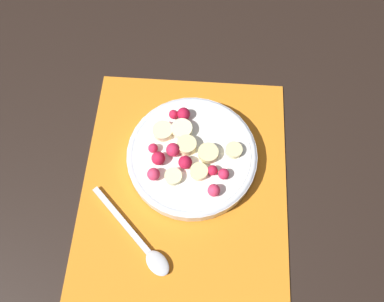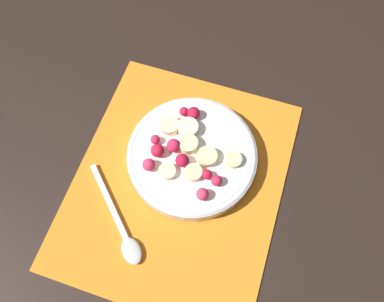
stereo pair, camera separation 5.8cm
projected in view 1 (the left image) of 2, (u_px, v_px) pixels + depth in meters
name	position (u px, v px, depth m)	size (l,w,h in m)	color
ground_plane	(185.00, 185.00, 0.60)	(3.00, 3.00, 0.00)	black
placemat	(185.00, 184.00, 0.59)	(0.39, 0.32, 0.01)	orange
fruit_bowl	(191.00, 155.00, 0.59)	(0.21, 0.21, 0.05)	silver
spoon	(144.00, 248.00, 0.55)	(0.13, 0.14, 0.01)	silver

